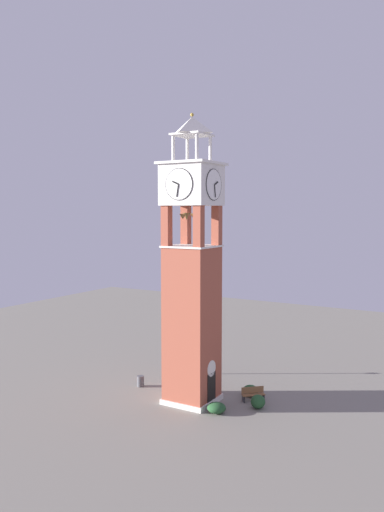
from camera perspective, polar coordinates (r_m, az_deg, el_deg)
ground at (r=37.14m, az=0.00°, el=-15.65°), size 80.00×80.00×0.00m
clock_tower at (r=35.12m, az=0.00°, el=-3.08°), size 3.61×3.61×19.49m
park_bench at (r=37.33m, az=6.72°, el=-14.78°), size 1.42×1.47×0.95m
lamp_post at (r=42.11m, az=0.35°, el=-9.09°), size 0.36×0.36×4.16m
trash_bin at (r=40.10m, az=-5.66°, el=-13.49°), size 0.52×0.52×0.80m
shrub_near_entry at (r=38.32m, az=6.42°, el=-14.43°), size 1.11×1.11×0.74m
shrub_left_of_tower at (r=36.06m, az=7.24°, el=-15.55°), size 0.97×0.97×0.92m
shrub_behind_bench at (r=35.13m, az=2.70°, el=-16.29°), size 1.22×1.22×0.68m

